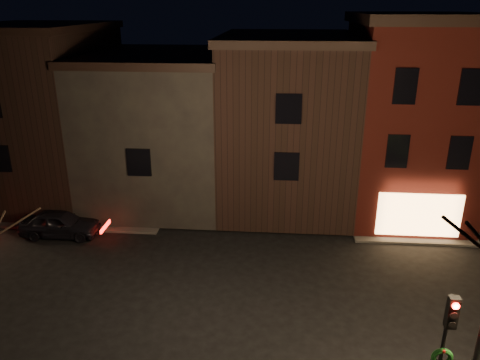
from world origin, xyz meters
name	(u,v)px	position (x,y,z in m)	size (l,w,h in m)	color
ground	(247,297)	(0.00, 0.00, 0.00)	(120.00, 120.00, 0.00)	black
sidewalk_far_left	(25,144)	(-20.00, 20.00, 0.06)	(30.00, 30.00, 0.12)	#2D2B28
corner_building	(409,116)	(8.00, 9.47, 5.40)	(6.50, 8.50, 10.50)	#44100C
row_building_a	(287,120)	(1.50, 10.50, 4.83)	(7.30, 10.30, 9.40)	black
row_building_b	(163,125)	(-5.75, 10.50, 4.33)	(7.80, 10.30, 8.40)	black
row_building_c	(42,111)	(-13.00, 10.50, 5.08)	(7.30, 10.30, 9.90)	black
traffic_signal	(446,340)	(5.60, -5.51, 2.81)	(0.58, 0.38, 4.05)	black
parked_car_a	(60,224)	(-9.77, 4.50, 0.67)	(1.58, 3.93, 1.34)	black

